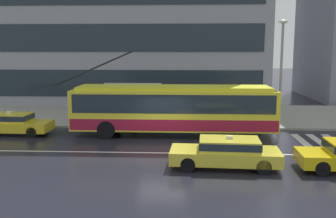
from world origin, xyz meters
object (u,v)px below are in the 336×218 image
object	(u,v)px
trolleybus	(174,108)
taxi_queued_behind_bus	(11,123)
street_lamp	(281,64)
taxi_oncoming_near	(227,151)
pedestrian_at_shelter	(156,96)
pedestrian_approaching_curb	(135,100)
bus_shelter	(132,93)

from	to	relation	value
trolleybus	taxi_queued_behind_bus	bearing A→B (deg)	-178.35
taxi_queued_behind_bus	street_lamp	bearing A→B (deg)	9.85
taxi_oncoming_near	taxi_queued_behind_bus	world-z (taller)	same
pedestrian_at_shelter	pedestrian_approaching_curb	xyz separation A→B (m)	(-1.34, -1.18, -0.11)
pedestrian_at_shelter	street_lamp	xyz separation A→B (m)	(8.12, -1.68, 2.34)
pedestrian_approaching_curb	street_lamp	size ratio (longest dim) A/B	0.29
taxi_queued_behind_bus	street_lamp	distance (m)	17.04
pedestrian_at_shelter	pedestrian_approaching_curb	size ratio (longest dim) A/B	1.03
bus_shelter	street_lamp	xyz separation A→B (m)	(9.74, -1.21, 2.05)
pedestrian_at_shelter	taxi_oncoming_near	bearing A→B (deg)	-69.66
trolleybus	street_lamp	distance (m)	7.64
taxi_queued_behind_bus	bus_shelter	bearing A→B (deg)	31.19
bus_shelter	pedestrian_approaching_curb	distance (m)	0.85
taxi_oncoming_near	bus_shelter	xyz separation A→B (m)	(-5.48, 9.95, 1.36)
bus_shelter	pedestrian_approaching_curb	size ratio (longest dim) A/B	2.04
pedestrian_at_shelter	street_lamp	bearing A→B (deg)	-11.72
trolleybus	bus_shelter	bearing A→B (deg)	128.33
taxi_queued_behind_bus	pedestrian_approaching_curb	bearing A→B (deg)	25.66
taxi_queued_behind_bus	pedestrian_at_shelter	size ratio (longest dim) A/B	2.31
trolleybus	street_lamp	world-z (taller)	street_lamp
street_lamp	pedestrian_at_shelter	bearing A→B (deg)	168.28
bus_shelter	pedestrian_at_shelter	xyz separation A→B (m)	(1.62, 0.47, -0.28)
taxi_oncoming_near	pedestrian_at_shelter	distance (m)	11.17
taxi_oncoming_near	trolleybus	bearing A→B (deg)	111.99
trolleybus	bus_shelter	world-z (taller)	trolleybus
trolleybus	pedestrian_approaching_curb	xyz separation A→B (m)	(-2.72, 3.08, 0.06)
taxi_queued_behind_bus	pedestrian_at_shelter	bearing A→B (deg)	28.57
taxi_oncoming_near	bus_shelter	world-z (taller)	bus_shelter
pedestrian_at_shelter	pedestrian_approaching_curb	distance (m)	1.79
trolleybus	street_lamp	xyz separation A→B (m)	(6.74, 2.58, 2.51)
trolleybus	taxi_queued_behind_bus	distance (m)	9.76
bus_shelter	pedestrian_approaching_curb	xyz separation A→B (m)	(0.28, -0.71, -0.39)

